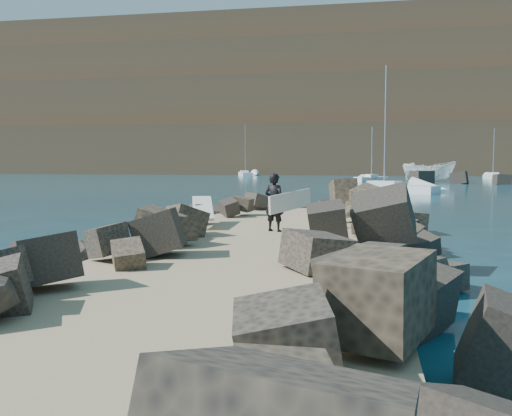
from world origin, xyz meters
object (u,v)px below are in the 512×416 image
Objects in this scene: surfboard_resting at (203,212)px; sailboat_d at (493,177)px; surfer_with_board at (277,202)px; boat_imported at (429,171)px.

sailboat_d is (23.08, 70.90, -0.69)m from surfboard_resting.
sailboat_d is (20.67, 71.79, -1.08)m from surfer_with_board.
surfer_with_board is (2.41, -0.88, 0.38)m from surfboard_resting.
boat_imported is at bearing 60.02° from surfboard_resting.
surfer_with_board reaches higher than surfboard_resting.
boat_imported is 15.57m from sailboat_d.
sailboat_d is (10.21, 11.72, -0.92)m from boat_imported.
boat_imported is 3.56× the size of surfer_with_board.
surfer_with_board is (-10.45, -60.07, 0.16)m from boat_imported.
boat_imported is (12.86, 59.18, 0.23)m from surfboard_resting.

